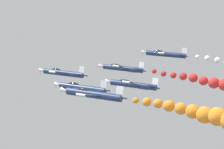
# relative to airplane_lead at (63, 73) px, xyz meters

# --- Properties ---
(airplane_lead) EXTENTS (9.23, 10.35, 3.40)m
(airplane_lead) POSITION_rel_airplane_lead_xyz_m (0.00, 0.00, 0.00)
(airplane_lead) COLOR navy
(airplane_left_inner) EXTENTS (9.37, 10.35, 3.15)m
(airplane_left_inner) POSITION_rel_airplane_lead_xyz_m (-7.19, -8.45, -0.24)
(airplane_left_inner) COLOR navy
(airplane_right_inner) EXTENTS (9.11, 10.35, 3.58)m
(airplane_right_inner) POSITION_rel_airplane_lead_xyz_m (9.59, -8.75, -0.15)
(airplane_right_inner) COLOR navy
(airplane_left_outer) EXTENTS (8.99, 10.35, 3.95)m
(airplane_left_outer) POSITION_rel_airplane_lead_xyz_m (0.03, -15.17, -0.65)
(airplane_left_outer) COLOR navy
(airplane_right_outer) EXTENTS (9.26, 10.35, 3.35)m
(airplane_right_outer) POSITION_rel_airplane_lead_xyz_m (-16.08, -15.52, 1.89)
(airplane_right_outer) COLOR navy
(smoke_trail_right_outer) EXTENTS (4.99, 16.98, 2.76)m
(smoke_trail_right_outer) POSITION_rel_airplane_lead_xyz_m (-18.01, -33.69, 1.85)
(smoke_trail_right_outer) COLOR orange
(airplane_trailing) EXTENTS (9.32, 10.35, 3.24)m
(airplane_trailing) POSITION_rel_airplane_lead_xyz_m (17.69, -15.54, 2.04)
(airplane_trailing) COLOR navy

